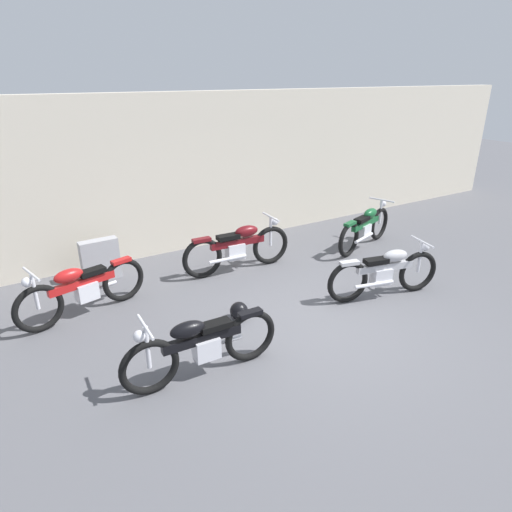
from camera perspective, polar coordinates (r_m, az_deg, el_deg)
The scene contains 9 objects.
ground_plane at distance 6.54m, azimuth 8.39°, elevation -8.55°, with size 40.00×40.00×0.00m, color #56565B.
building_wall at distance 9.11m, azimuth -6.88°, elevation 10.82°, with size 18.00×0.30×3.05m, color beige.
stone_marker at distance 8.08m, azimuth -19.48°, elevation -0.47°, with size 0.64×0.20×0.73m, color #9E9EA3.
helmet at distance 6.50m, azimuth -2.22°, elevation -7.11°, with size 0.27×0.27×0.27m, color black.
motorcycle_silver at distance 7.31m, azimuth 16.34°, elevation -2.00°, with size 1.95×0.69×0.89m.
motorcycle_black at distance 5.27m, azimuth -7.10°, elevation -11.37°, with size 1.96×0.55×0.88m.
motorcycle_green at distance 9.32m, azimuth 13.97°, elevation 3.62°, with size 1.93×0.82×0.90m.
motorcycle_red at distance 6.95m, azimuth -21.58°, elevation -3.97°, with size 1.96×0.71×0.90m.
motorcycle_maroon at distance 7.95m, azimuth -2.27°, elevation 1.16°, with size 2.10×0.59×0.94m.
Camera 1 is at (-3.68, -4.24, 3.35)m, focal length 30.95 mm.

